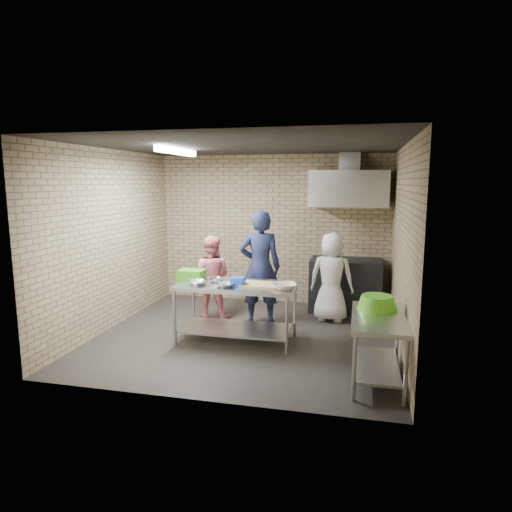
{
  "coord_description": "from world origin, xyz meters",
  "views": [
    {
      "loc": [
        1.55,
        -6.06,
        2.22
      ],
      "look_at": [
        0.1,
        0.2,
        1.15
      ],
      "focal_mm": 31.49,
      "sensor_mm": 36.0,
      "label": 1
    }
  ],
  "objects_px": {
    "side_counter": "(378,349)",
    "green_basin": "(377,303)",
    "prep_table": "(236,313)",
    "woman_pink": "(211,277)",
    "woman_white": "(331,277)",
    "man_navy": "(260,267)",
    "stove": "(345,285)",
    "bottle_red": "(352,193)",
    "bottle_green": "(376,194)",
    "green_crate": "(191,275)",
    "blue_tub": "(238,282)"
  },
  "relations": [
    {
      "from": "stove",
      "to": "woman_pink",
      "type": "distance_m",
      "value": 2.33
    },
    {
      "from": "stove",
      "to": "bottle_green",
      "type": "distance_m",
      "value": 1.65
    },
    {
      "from": "prep_table",
      "to": "man_navy",
      "type": "xyz_separation_m",
      "value": [
        0.14,
        0.91,
        0.48
      ]
    },
    {
      "from": "green_crate",
      "to": "bottle_red",
      "type": "relative_size",
      "value": 2.03
    },
    {
      "from": "green_basin",
      "to": "side_counter",
      "type": "bearing_deg",
      "value": -85.43
    },
    {
      "from": "prep_table",
      "to": "side_counter",
      "type": "height_order",
      "value": "prep_table"
    },
    {
      "from": "woman_pink",
      "to": "bottle_red",
      "type": "bearing_deg",
      "value": -155.03
    },
    {
      "from": "stove",
      "to": "green_basin",
      "type": "xyz_separation_m",
      "value": [
        0.43,
        -2.5,
        0.38
      ]
    },
    {
      "from": "green_crate",
      "to": "side_counter",
      "type": "bearing_deg",
      "value": -20.98
    },
    {
      "from": "man_navy",
      "to": "bottle_red",
      "type": "bearing_deg",
      "value": -149.39
    },
    {
      "from": "prep_table",
      "to": "stove",
      "type": "relative_size",
      "value": 1.37
    },
    {
      "from": "green_crate",
      "to": "green_basin",
      "type": "relative_size",
      "value": 0.79
    },
    {
      "from": "stove",
      "to": "green_crate",
      "type": "bearing_deg",
      "value": -140.46
    },
    {
      "from": "stove",
      "to": "woman_white",
      "type": "relative_size",
      "value": 0.84
    },
    {
      "from": "green_crate",
      "to": "woman_white",
      "type": "xyz_separation_m",
      "value": [
        1.93,
        1.15,
        -0.18
      ]
    },
    {
      "from": "prep_table",
      "to": "blue_tub",
      "type": "xyz_separation_m",
      "value": [
        0.05,
        -0.1,
        0.47
      ]
    },
    {
      "from": "blue_tub",
      "to": "woman_pink",
      "type": "relative_size",
      "value": 0.13
    },
    {
      "from": "side_counter",
      "to": "blue_tub",
      "type": "xyz_separation_m",
      "value": [
        -1.83,
        0.77,
        0.5
      ]
    },
    {
      "from": "side_counter",
      "to": "green_crate",
      "type": "relative_size",
      "value": 3.29
    },
    {
      "from": "side_counter",
      "to": "bottle_red",
      "type": "relative_size",
      "value": 6.67
    },
    {
      "from": "bottle_green",
      "to": "woman_white",
      "type": "xyz_separation_m",
      "value": [
        -0.66,
        -0.85,
        -1.3
      ]
    },
    {
      "from": "bottle_green",
      "to": "man_navy",
      "type": "bearing_deg",
      "value": -145.27
    },
    {
      "from": "green_crate",
      "to": "blue_tub",
      "type": "relative_size",
      "value": 2.0
    },
    {
      "from": "man_navy",
      "to": "woman_pink",
      "type": "relative_size",
      "value": 1.31
    },
    {
      "from": "green_basin",
      "to": "woman_white",
      "type": "height_order",
      "value": "woman_white"
    },
    {
      "from": "prep_table",
      "to": "woman_white",
      "type": "bearing_deg",
      "value": 45.94
    },
    {
      "from": "green_crate",
      "to": "bottle_green",
      "type": "bearing_deg",
      "value": 37.76
    },
    {
      "from": "bottle_red",
      "to": "woman_white",
      "type": "distance_m",
      "value": 1.59
    },
    {
      "from": "green_crate",
      "to": "green_basin",
      "type": "xyz_separation_m",
      "value": [
        2.56,
        -0.74,
        -0.06
      ]
    },
    {
      "from": "green_basin",
      "to": "woman_pink",
      "type": "height_order",
      "value": "woman_pink"
    },
    {
      "from": "bottle_green",
      "to": "man_navy",
      "type": "relative_size",
      "value": 0.08
    },
    {
      "from": "bottle_red",
      "to": "prep_table",
      "type": "bearing_deg",
      "value": -124.95
    },
    {
      "from": "side_counter",
      "to": "woman_pink",
      "type": "xyz_separation_m",
      "value": [
        -2.58,
        1.85,
        0.31
      ]
    },
    {
      "from": "woman_pink",
      "to": "bottle_green",
      "type": "bearing_deg",
      "value": -158.78
    },
    {
      "from": "green_crate",
      "to": "blue_tub",
      "type": "xyz_separation_m",
      "value": [
        0.75,
        -0.22,
        -0.01
      ]
    },
    {
      "from": "green_crate",
      "to": "prep_table",
      "type": "bearing_deg",
      "value": -9.73
    },
    {
      "from": "stove",
      "to": "bottle_green",
      "type": "relative_size",
      "value": 8.0
    },
    {
      "from": "prep_table",
      "to": "woman_pink",
      "type": "distance_m",
      "value": 1.24
    },
    {
      "from": "woman_white",
      "to": "man_navy",
      "type": "bearing_deg",
      "value": 23.97
    },
    {
      "from": "prep_table",
      "to": "green_crate",
      "type": "height_order",
      "value": "green_crate"
    },
    {
      "from": "side_counter",
      "to": "stove",
      "type": "relative_size",
      "value": 1.0
    },
    {
      "from": "side_counter",
      "to": "prep_table",
      "type": "bearing_deg",
      "value": 155.19
    },
    {
      "from": "bottle_green",
      "to": "woman_pink",
      "type": "distance_m",
      "value": 3.12
    },
    {
      "from": "prep_table",
      "to": "stove",
      "type": "bearing_deg",
      "value": 52.71
    },
    {
      "from": "side_counter",
      "to": "stove",
      "type": "xyz_separation_m",
      "value": [
        -0.45,
        2.75,
        0.08
      ]
    },
    {
      "from": "green_basin",
      "to": "woman_white",
      "type": "relative_size",
      "value": 0.32
    },
    {
      "from": "side_counter",
      "to": "green_basin",
      "type": "bearing_deg",
      "value": 94.57
    },
    {
      "from": "stove",
      "to": "blue_tub",
      "type": "relative_size",
      "value": 6.58
    },
    {
      "from": "prep_table",
      "to": "woman_white",
      "type": "xyz_separation_m",
      "value": [
        1.23,
        1.27,
        0.3
      ]
    },
    {
      "from": "blue_tub",
      "to": "green_crate",
      "type": "bearing_deg",
      "value": 163.65
    }
  ]
}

